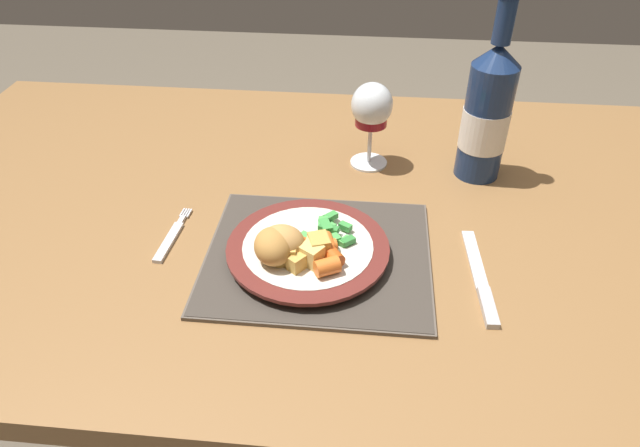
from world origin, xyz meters
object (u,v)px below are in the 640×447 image
(wine_glass, at_px, (372,109))
(bottle, at_px, (487,113))
(table_knife, at_px, (482,284))
(fork, at_px, (171,238))
(dinner_plate, at_px, (308,250))
(dining_table, at_px, (303,244))

(wine_glass, bearing_deg, bottle, -4.66)
(table_knife, relative_size, wine_glass, 1.28)
(fork, relative_size, bottle, 0.42)
(dinner_plate, xyz_separation_m, wine_glass, (0.08, 0.28, 0.09))
(dining_table, distance_m, wine_glass, 0.26)
(bottle, bearing_deg, wine_glass, 175.34)
(dining_table, height_order, fork, fork)
(dinner_plate, distance_m, table_knife, 0.25)
(dining_table, xyz_separation_m, fork, (-0.19, -0.11, 0.09))
(dining_table, bearing_deg, fork, -149.31)
(bottle, bearing_deg, dinner_plate, -135.91)
(dining_table, xyz_separation_m, bottle, (0.30, 0.13, 0.20))
(dining_table, distance_m, table_knife, 0.33)
(bottle, bearing_deg, dining_table, -156.86)
(dining_table, distance_m, bottle, 0.38)
(dinner_plate, distance_m, wine_glass, 0.30)
(dining_table, height_order, wine_glass, wine_glass)
(dinner_plate, xyz_separation_m, fork, (-0.21, 0.02, -0.01))
(table_knife, distance_m, bottle, 0.32)
(dining_table, relative_size, bottle, 4.63)
(dinner_plate, bearing_deg, fork, 173.38)
(table_knife, xyz_separation_m, bottle, (0.03, 0.30, 0.11))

